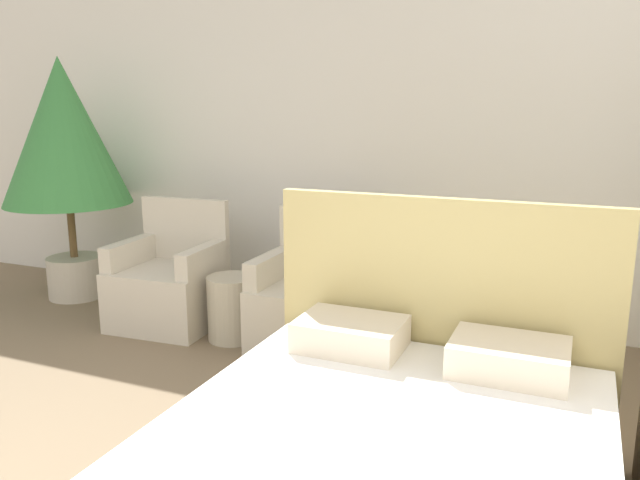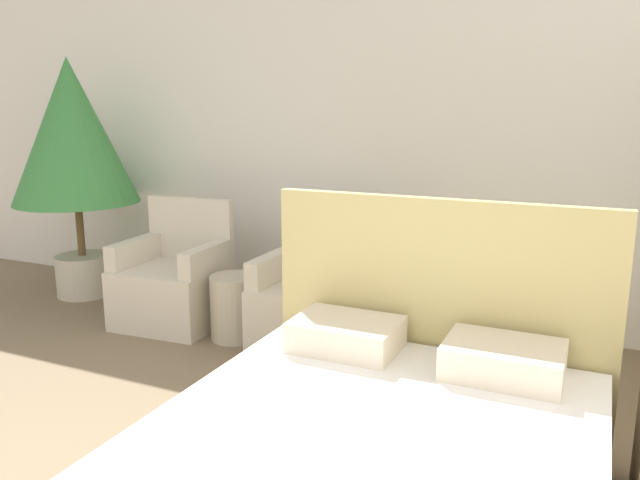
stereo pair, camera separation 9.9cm
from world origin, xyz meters
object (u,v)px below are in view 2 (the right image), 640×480
side_table (235,307)px  potted_palm (73,140)px  armchair_near_window_right (315,307)px  armchair_near_window_left (173,286)px

side_table → potted_palm: bearing=169.2°
armchair_near_window_right → side_table: (-0.57, -0.07, -0.06)m
potted_palm → side_table: size_ratio=4.41×
armchair_near_window_right → side_table: bearing=-173.6°
side_table → armchair_near_window_left: bearing=173.0°
armchair_near_window_left → side_table: (0.57, -0.07, -0.06)m
armchair_near_window_right → potted_palm: bearing=173.0°
armchair_near_window_right → armchair_near_window_left: bearing=179.4°
armchair_near_window_left → potted_palm: 1.54m
armchair_near_window_right → side_table: size_ratio=2.03×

